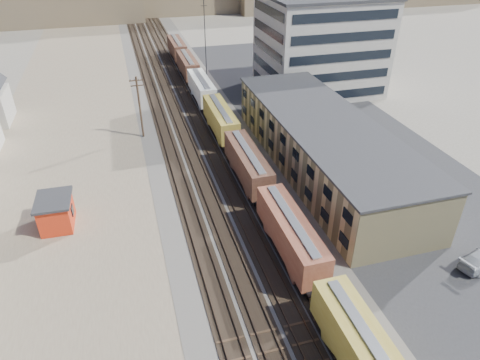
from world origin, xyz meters
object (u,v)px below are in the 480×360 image
object	(u,v)px
parked_car_blue	(336,120)
parked_car_white	(432,214)
freight_train	(233,139)
utility_pole_north	(140,106)
maintenance_shed	(56,212)

from	to	relation	value
parked_car_blue	parked_car_white	bearing A→B (deg)	-134.42
freight_train	utility_pole_north	world-z (taller)	utility_pole_north
utility_pole_north	maintenance_shed	bearing A→B (deg)	-118.50
freight_train	utility_pole_north	bearing A→B (deg)	139.92
parked_car_white	parked_car_blue	distance (m)	28.23
utility_pole_north	parked_car_white	distance (m)	44.61
maintenance_shed	parked_car_white	xyz separation A→B (m)	(42.23, -10.84, -1.11)
freight_train	maintenance_shed	world-z (taller)	freight_train
maintenance_shed	parked_car_white	distance (m)	43.61
freight_train	utility_pole_north	distance (m)	16.27
utility_pole_north	parked_car_blue	world-z (taller)	utility_pole_north
parked_car_blue	maintenance_shed	bearing A→B (deg)	160.58
maintenance_shed	parked_car_white	size ratio (longest dim) A/B	1.10
utility_pole_north	parked_car_blue	xyz separation A→B (m)	(32.44, -3.83, -4.58)
freight_train	parked_car_blue	distance (m)	21.27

